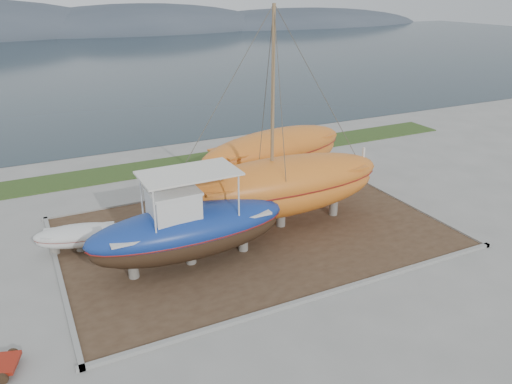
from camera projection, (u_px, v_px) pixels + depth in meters
name	position (u px, v px, depth m)	size (l,w,h in m)	color
ground	(296.00, 271.00, 21.31)	(140.00, 140.00, 0.00)	gray
dirt_patch	(254.00, 232.00, 24.61)	(18.00, 12.00, 0.06)	#422D1E
curb_frame	(254.00, 231.00, 24.59)	(18.60, 12.60, 0.15)	gray
grass_strip	(180.00, 163.00, 34.12)	(44.00, 3.00, 0.08)	#284219
sea	(71.00, 62.00, 79.23)	(260.00, 100.00, 0.04)	#182830
mountain_ridge	(41.00, 34.00, 124.73)	(200.00, 36.00, 20.00)	#333D49
blue_caique	(189.00, 219.00, 21.03)	(8.76, 2.74, 4.21)	navy
white_dinghy	(80.00, 238.00, 22.68)	(3.94, 1.48, 1.18)	silver
orange_sailboat	(283.00, 124.00, 23.20)	(10.86, 3.20, 10.55)	orange
orange_bare_hull	(274.00, 159.00, 29.79)	(10.11, 3.03, 3.31)	orange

